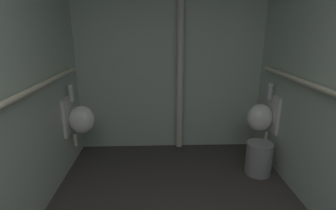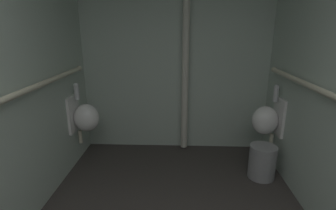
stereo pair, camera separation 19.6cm
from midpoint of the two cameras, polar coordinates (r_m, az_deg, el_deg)
wall_left at (r=2.21m, az=-30.71°, el=4.25°), size 0.06×3.37×2.50m
wall_back at (r=3.50m, az=3.29°, el=10.28°), size 2.57×0.06×2.50m
urinal_left_mid at (r=3.27m, az=-16.06°, el=-2.50°), size 0.32×0.30×0.76m
urinal_right_mid at (r=3.30m, az=22.35°, el=-2.94°), size 0.32×0.30×0.76m
supply_pipe_left at (r=2.20m, az=-28.06°, el=1.92°), size 0.06×2.65×0.06m
standpipe_back_wall at (r=3.39m, az=5.52°, el=10.04°), size 0.09×0.09×2.45m
waste_bin at (r=3.21m, az=21.52°, el=-11.45°), size 0.29×0.29×0.38m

